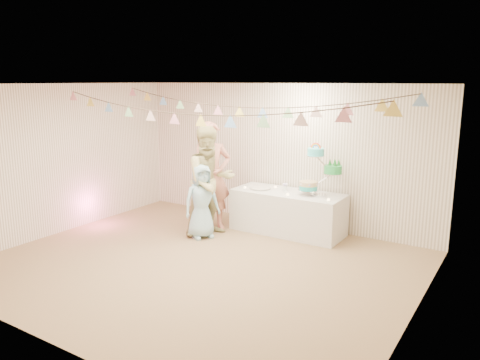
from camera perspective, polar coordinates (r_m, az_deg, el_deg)
The scene contains 23 objects.
floor at distance 7.00m, azimuth -4.97°, elevation -10.23°, with size 6.00×6.00×0.00m, color olive.
ceiling at distance 6.48m, azimuth -5.40°, elevation 11.56°, with size 6.00×6.00×0.00m, color white.
back_wall at distance 8.70m, azimuth 4.89°, elevation 3.09°, with size 6.00×6.00×0.00m, color white.
front_wall at distance 4.94m, azimuth -23.15°, elevation -4.81°, with size 6.00×6.00×0.00m, color white.
left_wall at distance 8.75m, azimuth -20.98°, elevation 2.38°, with size 5.00×5.00×0.00m, color white.
right_wall at distance 5.39m, azimuth 21.09°, elevation -3.28°, with size 5.00×5.00×0.00m, color white.
table at distance 8.32m, azimuth 5.84°, elevation -3.93°, with size 1.96×0.79×0.74m, color silver.
cake_stand at distance 7.96m, azimuth 9.67°, elevation 1.15°, with size 0.75×0.44×0.84m, color silver, non-canonical shape.
cake_bottom at distance 8.03m, azimuth 8.43°, elevation -1.13°, with size 0.31×0.31×0.15m, color #25AFA8, non-canonical shape.
cake_middle at distance 7.98m, azimuth 11.10°, elevation 0.68°, with size 0.27×0.27×0.22m, color green, non-canonical shape.
cake_top_tier at distance 7.91m, azimuth 9.24°, elevation 2.64°, with size 0.25×0.25×0.19m, color #49DEE8, non-canonical shape.
platter at distance 8.42m, azimuth 2.51°, elevation -0.93°, with size 0.38×0.38×0.02m, color white.
posy at distance 8.29m, azimuth 5.54°, elevation -0.74°, with size 0.13×0.13×0.14m, color white, non-canonical shape.
person_adult_a at distance 8.33m, azimuth -3.50°, elevation 0.44°, with size 0.71×0.47×1.95m, color tan.
person_adult_b at distance 8.05m, azimuth -3.68°, elevation -0.16°, with size 0.92×0.72×1.90m, color tan.
person_child at distance 7.97m, azimuth -4.71°, elevation -2.61°, with size 0.62×0.41×1.27m, color #98C6D8.
bunting_back at distance 7.39m, azimuth -0.07°, elevation 9.73°, with size 5.60×1.10×0.40m, color pink, non-canonical shape.
bunting_front at distance 6.33m, azimuth -6.47°, elevation 8.99°, with size 5.60×0.90×0.36m, color #72A5E5, non-canonical shape.
tealight_0 at distance 8.47m, azimuth 0.60°, elevation -0.89°, with size 0.04×0.04×0.03m, color #FFD88C.
tealight_1 at distance 8.53m, azimuth 4.34°, elevation -0.83°, with size 0.04×0.04×0.03m, color #FFD88C.
tealight_2 at distance 7.99m, azimuth 5.83°, elevation -1.76°, with size 0.04×0.04×0.03m, color #FFD88C.
tealight_3 at distance 8.27m, azimuth 8.75°, elevation -1.35°, with size 0.04×0.04×0.03m, color #FFD88C.
tealight_4 at distance 7.74m, azimuth 10.74°, elevation -2.36°, with size 0.04×0.04×0.03m, color #FFD88C.
Camera 1 is at (3.96, -5.13, 2.65)m, focal length 35.00 mm.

